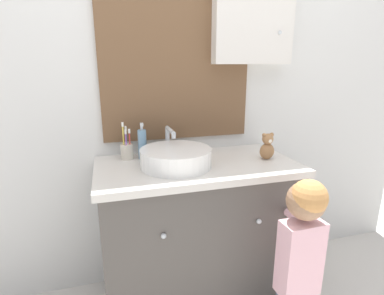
{
  "coord_description": "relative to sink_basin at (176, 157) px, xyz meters",
  "views": [
    {
      "loc": [
        -0.43,
        -1.06,
        1.3
      ],
      "look_at": [
        -0.04,
        0.28,
        0.91
      ],
      "focal_mm": 28.0,
      "sensor_mm": 36.0,
      "label": 1
    }
  ],
  "objects": [
    {
      "name": "wall_back",
      "position": [
        0.14,
        0.31,
        0.42
      ],
      "size": [
        3.2,
        0.18,
        2.5
      ],
      "color": "silver",
      "rests_on": "ground_plane"
    },
    {
      "name": "child_figure",
      "position": [
        0.45,
        -0.43,
        -0.33
      ],
      "size": [
        0.18,
        0.42,
        0.86
      ],
      "color": "slate",
      "rests_on": "ground_plane"
    },
    {
      "name": "soap_dispenser",
      "position": [
        -0.14,
        0.18,
        0.03
      ],
      "size": [
        0.05,
        0.05,
        0.19
      ],
      "color": "#6B93B2",
      "rests_on": "vanity_counter"
    },
    {
      "name": "teddy_bear",
      "position": [
        0.49,
        -0.02,
        0.02
      ],
      "size": [
        0.08,
        0.07,
        0.14
      ],
      "color": "#9E7047",
      "rests_on": "vanity_counter"
    },
    {
      "name": "vanity_counter",
      "position": [
        0.12,
        0.01,
        -0.45
      ],
      "size": [
        1.02,
        0.54,
        0.81
      ],
      "color": "#4C4742",
      "rests_on": "ground_plane"
    },
    {
      "name": "sink_basin",
      "position": [
        0.0,
        0.0,
        0.0
      ],
      "size": [
        0.35,
        0.4,
        0.17
      ],
      "color": "white",
      "rests_on": "vanity_counter"
    },
    {
      "name": "toothbrush_holder",
      "position": [
        -0.22,
        0.19,
        0.0
      ],
      "size": [
        0.07,
        0.07,
        0.2
      ],
      "color": "beige",
      "rests_on": "vanity_counter"
    }
  ]
}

